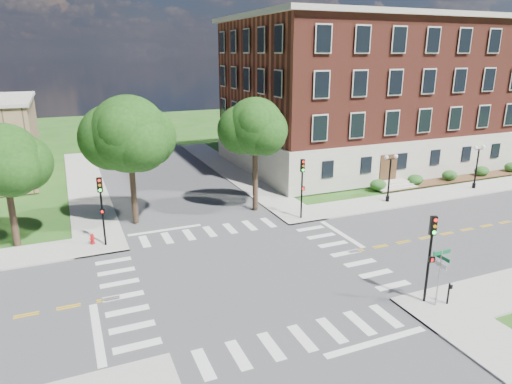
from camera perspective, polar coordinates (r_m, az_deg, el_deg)
name	(u,v)px	position (r m, az deg, el deg)	size (l,w,h in m)	color
ground	(245,273)	(28.08, -1.33, -10.06)	(160.00, 160.00, 0.00)	#1E4A15
road_ew	(245,273)	(28.08, -1.33, -10.05)	(90.00, 12.00, 0.01)	#3D3D3F
road_ns	(245,273)	(28.08, -1.33, -10.05)	(12.00, 90.00, 0.01)	#3D3D3F
sidewalk_ne	(329,182)	(47.51, 9.11, 1.27)	(34.00, 34.00, 0.12)	#9E9B93
crosswalk_east	(346,253)	(31.18, 11.17, -7.53)	(2.20, 10.20, 0.02)	silver
stop_bar_east	(341,234)	(34.29, 10.62, -5.17)	(0.40, 5.50, 0.00)	silver
main_building	(365,92)	(56.28, 13.53, 12.04)	(30.60, 22.40, 16.50)	#ADA899
shrub_row	(449,181)	(51.30, 22.96, 1.22)	(18.00, 2.00, 1.30)	#1F4E1A
tree_b	(4,160)	(33.84, -29.01, 3.49)	(4.77, 4.77, 8.40)	#332119
tree_c	(129,134)	(35.15, -15.62, 6.96)	(5.75, 5.75, 9.79)	#332119
tree_d	(255,127)	(36.90, -0.11, 8.14)	(4.66, 4.66, 9.34)	#332119
traffic_signal_se	(431,248)	(25.20, 20.99, -6.57)	(0.38, 0.45, 4.80)	black
traffic_signal_ne	(302,181)	(35.79, 5.79, 1.38)	(0.35, 0.40, 4.80)	black
traffic_signal_nw	(101,203)	(32.18, -18.76, -1.27)	(0.38, 0.46, 4.80)	black
twin_lamp_west	(390,175)	(41.56, 16.35, 2.03)	(1.36, 0.36, 4.23)	black
twin_lamp_east	(477,164)	(48.80, 25.90, 3.16)	(1.36, 0.36, 4.23)	black
street_sign_pole	(440,267)	(25.37, 22.04, -8.71)	(1.10, 1.10, 3.10)	gray
push_button_post	(449,292)	(26.37, 22.96, -11.48)	(0.14, 0.21, 1.20)	black
fire_hydrant	(92,239)	(33.56, -19.78, -5.58)	(0.35, 0.35, 0.75)	#B50D10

